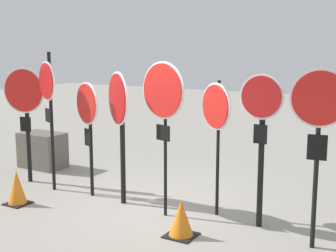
% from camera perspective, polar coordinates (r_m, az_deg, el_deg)
% --- Properties ---
extents(ground_plane, '(40.00, 40.00, 0.00)m').
position_cam_1_polar(ground_plane, '(8.07, -2.61, -9.79)').
color(ground_plane, gray).
extents(stop_sign_0, '(0.86, 0.26, 2.29)m').
position_cam_1_polar(stop_sign_0, '(9.55, -17.04, 2.69)').
color(stop_sign_0, black).
rests_on(stop_sign_0, ground).
extents(stop_sign_1, '(0.67, 0.32, 2.59)m').
position_cam_1_polar(stop_sign_1, '(8.87, -14.41, 3.68)').
color(stop_sign_1, black).
rests_on(stop_sign_1, ground).
extents(stop_sign_2, '(0.71, 0.32, 2.07)m').
position_cam_1_polar(stop_sign_2, '(8.39, -9.77, 1.47)').
color(stop_sign_2, black).
rests_on(stop_sign_2, ground).
extents(stop_sign_3, '(0.76, 0.53, 2.28)m').
position_cam_1_polar(stop_sign_3, '(7.89, -5.98, 1.71)').
color(stop_sign_3, black).
rests_on(stop_sign_3, ground).
extents(stop_sign_4, '(0.87, 0.26, 2.47)m').
position_cam_1_polar(stop_sign_4, '(7.20, -0.61, 3.24)').
color(stop_sign_4, black).
rests_on(stop_sign_4, ground).
extents(stop_sign_5, '(0.65, 0.39, 2.17)m').
position_cam_1_polar(stop_sign_5, '(7.31, 5.88, 1.37)').
color(stop_sign_5, black).
rests_on(stop_sign_5, ground).
extents(stop_sign_6, '(0.66, 0.15, 2.31)m').
position_cam_1_polar(stop_sign_6, '(6.92, 11.30, 0.20)').
color(stop_sign_6, black).
rests_on(stop_sign_6, ground).
extents(stop_sign_7, '(0.75, 0.18, 2.42)m').
position_cam_1_polar(stop_sign_7, '(6.30, 17.91, 0.91)').
color(stop_sign_7, black).
rests_on(stop_sign_7, ground).
extents(traffic_cone_0, '(0.42, 0.42, 0.54)m').
position_cam_1_polar(traffic_cone_0, '(6.80, 1.61, -11.20)').
color(traffic_cone_0, black).
rests_on(traffic_cone_0, ground).
extents(traffic_cone_1, '(0.39, 0.39, 0.59)m').
position_cam_1_polar(traffic_cone_1, '(8.51, -17.94, -7.16)').
color(traffic_cone_1, black).
rests_on(traffic_cone_1, ground).
extents(storage_crate, '(1.00, 0.62, 0.79)m').
position_cam_1_polar(storage_crate, '(10.85, -15.05, -2.86)').
color(storage_crate, '#605B51').
rests_on(storage_crate, ground).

